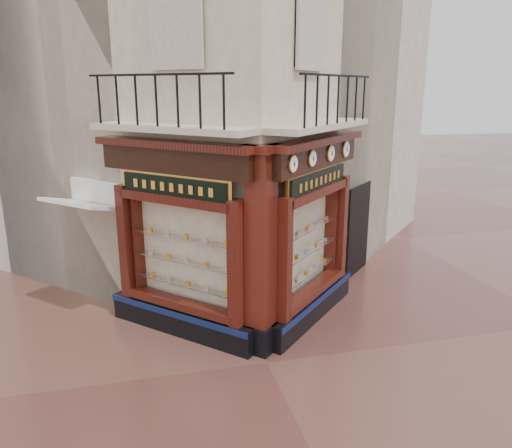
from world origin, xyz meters
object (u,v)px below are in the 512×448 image
object	(u,v)px
clock_b	(312,159)
signboard_left	(174,187)
corner_pilaster	(261,255)
signboard_right	(318,180)
clock_d	(346,149)
clock_a	(293,164)
awning	(93,311)
clock_c	(330,153)

from	to	relation	value
clock_b	signboard_left	xyz separation A→B (m)	(-2.60, 0.48, -0.52)
corner_pilaster	signboard_right	xyz separation A→B (m)	(1.46, 1.01, 1.15)
clock_b	clock_d	world-z (taller)	clock_d
corner_pilaster	signboard_left	bearing A→B (deg)	100.25
clock_a	awning	world-z (taller)	clock_a
corner_pilaster	clock_a	world-z (taller)	corner_pilaster
corner_pilaster	signboard_right	world-z (taller)	corner_pilaster
clock_a	clock_d	bearing A→B (deg)	0.00
clock_b	clock_c	world-z (taller)	clock_c
clock_c	awning	world-z (taller)	clock_c
corner_pilaster	clock_a	size ratio (longest dim) A/B	12.46
clock_b	clock_d	distance (m)	1.74
clock_d	clock_c	bearing A→B (deg)	-180.00
clock_a	signboard_right	world-z (taller)	clock_a
signboard_right	corner_pilaster	bearing A→B (deg)	169.75
corner_pilaster	clock_d	xyz separation A→B (m)	(2.37, 1.77, 1.67)
clock_b	clock_d	size ratio (longest dim) A/B	0.89
clock_b	signboard_right	xyz separation A→B (m)	(0.32, 0.48, -0.52)
signboard_left	awning	bearing A→B (deg)	4.32
clock_b	clock_c	size ratio (longest dim) A/B	0.94
clock_a	signboard_right	distance (m)	1.46
corner_pilaster	signboard_right	bearing A→B (deg)	-10.25
corner_pilaster	awning	bearing A→B (deg)	96.82
clock_b	awning	bearing A→B (deg)	110.10
clock_a	signboard_right	size ratio (longest dim) A/B	0.16
signboard_left	signboard_right	xyz separation A→B (m)	(2.92, 0.00, 0.00)
clock_a	awning	distance (m)	5.93
clock_a	signboard_right	bearing A→B (deg)	4.63
awning	signboard_left	distance (m)	3.94
corner_pilaster	clock_a	distance (m)	1.77
clock_b	clock_d	xyz separation A→B (m)	(1.23, 1.23, -0.00)
clock_b	signboard_right	size ratio (longest dim) A/B	0.17
clock_d	awning	bearing A→B (deg)	126.61
corner_pilaster	signboard_right	distance (m)	2.12
clock_b	awning	distance (m)	6.10
clock_c	clock_d	size ratio (longest dim) A/B	0.94
clock_c	clock_d	xyz separation A→B (m)	(0.60, 0.60, -0.00)
clock_c	clock_d	world-z (taller)	clock_d
signboard_left	signboard_right	world-z (taller)	same
signboard_right	clock_a	bearing A→B (deg)	-175.37
corner_pilaster	clock_d	distance (m)	3.40
corner_pilaster	signboard_right	size ratio (longest dim) A/B	2.04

